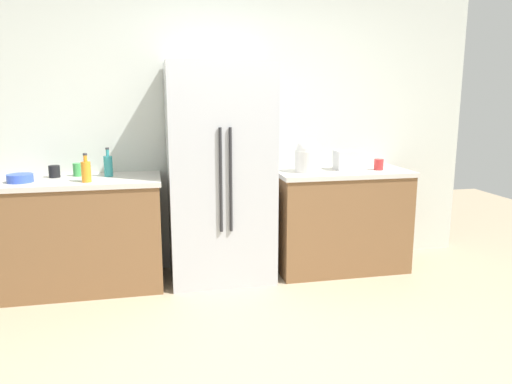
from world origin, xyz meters
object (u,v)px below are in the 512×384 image
cup_a (78,170)px  bottle_b (108,165)px  cup_c (54,171)px  rice_cooker (308,156)px  cup_d (379,164)px  refrigerator (220,174)px  bowl_a (20,178)px  toaster (348,160)px  bottle_a (86,171)px

cup_a → bottle_b: bearing=-16.5°
bottle_b → cup_c: (-0.43, 0.04, -0.04)m
rice_cooker → cup_d: rice_cooker is taller
cup_c → cup_d: 2.81m
refrigerator → bowl_a: (-1.58, -0.06, 0.03)m
refrigerator → cup_d: refrigerator is taller
toaster → cup_d: (0.27, -0.07, -0.04)m
rice_cooker → toaster: bearing=7.7°
bottle_b → bowl_a: (-0.65, -0.14, -0.06)m
cup_a → bowl_a: cup_a is taller
toaster → rice_cooker: rice_cooker is taller
cup_c → bowl_a: size_ratio=0.51×
cup_d → toaster: bearing=164.9°
cup_d → bowl_a: 3.02m
toaster → cup_a: size_ratio=2.20×
rice_cooker → bottle_a: (-1.85, -0.12, -0.05)m
refrigerator → bowl_a: 1.58m
cup_c → rice_cooker: bearing=-4.4°
cup_d → bottle_b: bearing=176.6°
bottle_a → bowl_a: 0.52m
cup_d → refrigerator: bearing=177.8°
rice_cooker → cup_d: 0.68m
refrigerator → bottle_a: (-1.07, -0.16, 0.09)m
bottle_a → bottle_b: bottle_b is taller
toaster → cup_c: bearing=177.5°
cup_d → rice_cooker: bearing=178.4°
bowl_a → rice_cooker: bearing=0.5°
bottle_b → cup_d: bottle_b is taller
rice_cooker → cup_c: rice_cooker is taller
cup_c → cup_d: size_ratio=1.01×
cup_a → cup_d: cup_a is taller
cup_a → bowl_a: bearing=-151.7°
bottle_a → cup_c: bearing=135.3°
bottle_a → cup_a: size_ratio=2.09×
cup_d → cup_c: bearing=176.3°
toaster → cup_c: size_ratio=2.40×
rice_cooker → bowl_a: bearing=-179.5°
bottle_a → toaster: bearing=4.4°
rice_cooker → bottle_b: bearing=175.9°
cup_a → cup_c: cup_a is taller
toaster → bottle_a: (-2.25, -0.17, -0.00)m
refrigerator → bottle_b: size_ratio=7.70×
refrigerator → bottle_b: bearing=174.9°
refrigerator → rice_cooker: bearing=-2.8°
toaster → cup_c: 2.54m
toaster → bowl_a: 2.76m
rice_cooker → cup_a: size_ratio=2.72×
rice_cooker → bowl_a: rice_cooker is taller
toaster → cup_a: bearing=176.6°
cup_a → cup_d: (2.62, -0.21, -0.01)m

